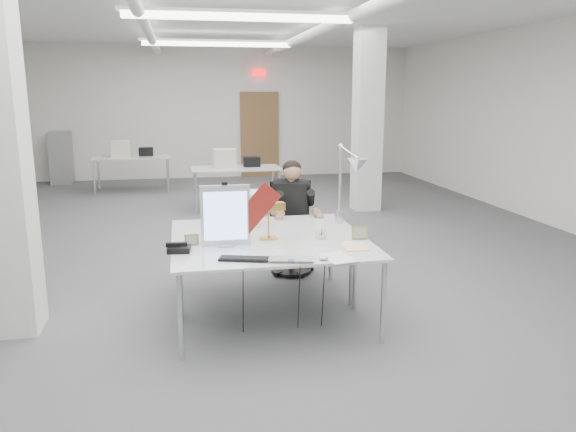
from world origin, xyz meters
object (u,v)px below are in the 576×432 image
object	(u,v)px
bankers_lamp	(268,220)
beige_monitor	(242,208)
office_chair	(291,226)
desk_phone	(179,249)
architect_lamp	(347,182)
laptop	(291,262)
desk_main	(277,252)
seated_person	(292,199)
monitor	(225,215)

from	to	relation	value
bankers_lamp	beige_monitor	world-z (taller)	bankers_lamp
office_chair	beige_monitor	distance (m)	0.95
desk_phone	architect_lamp	size ratio (longest dim) A/B	0.20
bankers_lamp	laptop	bearing A→B (deg)	-97.92
desk_main	desk_phone	bearing A→B (deg)	171.71
seated_person	beige_monitor	world-z (taller)	seated_person
desk_main	bankers_lamp	distance (m)	0.44
bankers_lamp	architect_lamp	world-z (taller)	architect_lamp
beige_monitor	office_chair	bearing A→B (deg)	50.00
beige_monitor	architect_lamp	bearing A→B (deg)	-12.78
laptop	desk_phone	xyz separation A→B (m)	(-0.88, 0.51, 0.01)
desk_main	seated_person	size ratio (longest dim) A/B	1.81
desk_main	desk_phone	world-z (taller)	desk_phone
desk_main	laptop	world-z (taller)	laptop
architect_lamp	seated_person	bearing A→B (deg)	110.61
bankers_lamp	beige_monitor	size ratio (longest dim) A/B	1.03
office_chair	seated_person	xyz separation A→B (m)	(0.00, -0.05, 0.33)
seated_person	beige_monitor	bearing A→B (deg)	-118.12
office_chair	monitor	size ratio (longest dim) A/B	2.09
desk_main	architect_lamp	world-z (taller)	architect_lamp
bankers_lamp	architect_lamp	bearing A→B (deg)	6.21
bankers_lamp	architect_lamp	xyz separation A→B (m)	(0.83, 0.28, 0.28)
desk_phone	beige_monitor	bearing A→B (deg)	60.53
laptop	architect_lamp	bearing A→B (deg)	66.74
office_chair	laptop	xyz separation A→B (m)	(-0.40, -2.02, 0.20)
office_chair	desk_phone	world-z (taller)	office_chair
seated_person	laptop	world-z (taller)	seated_person
seated_person	beige_monitor	distance (m)	0.85
desk_main	desk_phone	size ratio (longest dim) A/B	9.44
desk_phone	seated_person	bearing A→B (deg)	54.88
seated_person	desk_phone	size ratio (longest dim) A/B	5.21
seated_person	architect_lamp	size ratio (longest dim) A/B	1.06
architect_lamp	desk_main	bearing A→B (deg)	-142.49
desk_main	beige_monitor	bearing A→B (deg)	100.25
desk_main	desk_phone	xyz separation A→B (m)	(-0.83, 0.12, 0.04)
monitor	bankers_lamp	bearing A→B (deg)	18.97
laptop	beige_monitor	distance (m)	1.44
bankers_lamp	seated_person	bearing A→B (deg)	56.42
desk_phone	architect_lamp	distance (m)	1.80
monitor	architect_lamp	size ratio (longest dim) A/B	0.58
monitor	desk_phone	bearing A→B (deg)	-160.46
laptop	bankers_lamp	xyz separation A→B (m)	(-0.06, 0.79, 0.17)
seated_person	monitor	xyz separation A→B (m)	(-0.87, -1.32, 0.13)
desk_main	seated_person	bearing A→B (deg)	74.04
monitor	beige_monitor	xyz separation A→B (m)	(0.23, 0.76, -0.10)
seated_person	architect_lamp	xyz separation A→B (m)	(0.37, -0.91, 0.32)
architect_lamp	laptop	bearing A→B (deg)	-127.78
beige_monitor	bankers_lamp	bearing A→B (deg)	-68.26
desk_main	architect_lamp	xyz separation A→B (m)	(0.82, 0.67, 0.48)
office_chair	seated_person	world-z (taller)	seated_person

